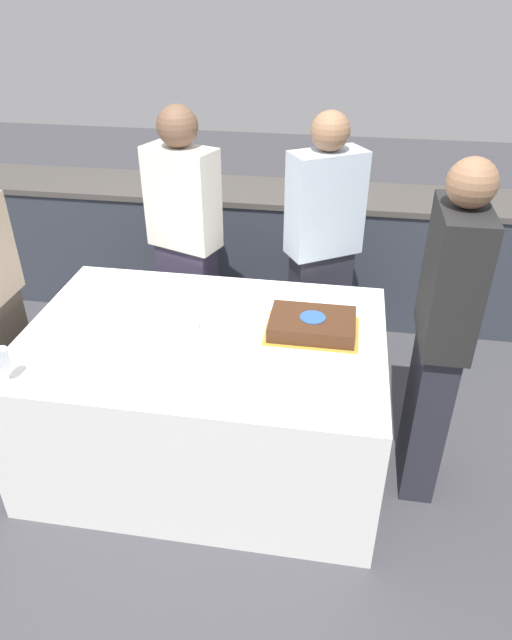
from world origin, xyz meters
TOP-DOWN VIEW (x-y plane):
  - ground_plane at (0.00, 0.00)m, footprint 14.00×14.00m
  - back_counter at (0.00, 1.66)m, footprint 4.40×0.58m
  - dining_table at (0.00, 0.00)m, footprint 1.72×1.17m
  - cake at (0.51, 0.10)m, footprint 0.44×0.32m
  - plate_stack at (-0.12, 0.02)m, footprint 0.19×0.19m
  - wine_glass at (-0.72, -0.49)m, footprint 0.06×0.06m
  - side_plate_near_cake at (0.43, 0.40)m, footprint 0.18×0.18m
  - utensil_pile at (0.19, -0.47)m, footprint 0.17×0.10m
  - person_cutting_cake at (0.51, 0.81)m, footprint 0.45×0.38m
  - person_seated_right at (1.08, 0.00)m, footprint 0.20×0.41m
  - person_standing_back at (-0.30, 0.81)m, footprint 0.45×0.33m

SIDE VIEW (x-z plane):
  - ground_plane at x=0.00m, z-range 0.00..0.00m
  - dining_table at x=0.00m, z-range 0.00..0.78m
  - back_counter at x=0.00m, z-range 0.00..0.92m
  - side_plate_near_cake at x=0.43m, z-range 0.78..0.78m
  - utensil_pile at x=0.19m, z-range 0.78..0.80m
  - plate_stack at x=-0.12m, z-range 0.78..0.82m
  - cake at x=0.51m, z-range 0.77..0.85m
  - person_cutting_cake at x=0.51m, z-range 0.03..1.68m
  - person_seated_right at x=1.08m, z-range 0.03..1.69m
  - person_standing_back at x=-0.30m, z-range 0.04..1.69m
  - wine_glass at x=-0.72m, z-range 0.80..0.96m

